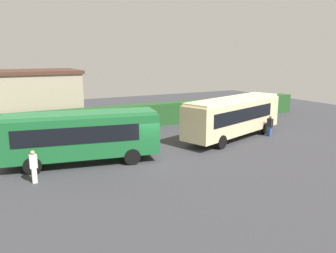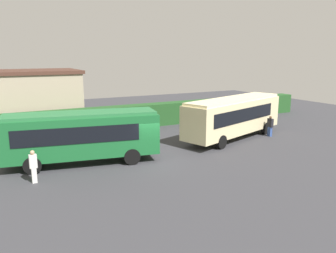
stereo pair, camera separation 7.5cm
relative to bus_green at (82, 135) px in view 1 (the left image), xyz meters
name	(u,v)px [view 1 (the left image)]	position (x,y,z in m)	size (l,w,h in m)	color
ground_plane	(154,161)	(4.01, -1.56, -1.83)	(64.00, 64.00, 0.00)	#38383D
bus_green	(82,135)	(0.00, 0.00, 0.00)	(9.43, 3.98, 3.18)	#19602D
bus_cream	(234,115)	(12.16, 0.78, 0.04)	(10.40, 5.43, 3.25)	beige
person_left	(34,166)	(-3.06, -1.96, -0.90)	(0.38, 0.26, 1.75)	silver
person_center	(270,126)	(15.28, -0.02, -0.95)	(0.28, 0.48, 1.68)	#334C8C
hedge_row	(104,119)	(4.01, 8.44, -0.81)	(44.00, 1.48, 2.04)	#224F22
depot_building	(24,99)	(-2.01, 12.74, 0.78)	(9.60, 6.41, 5.21)	tan
traffic_cone	(152,133)	(6.75, 4.42, -1.53)	(0.36, 0.36, 0.60)	orange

